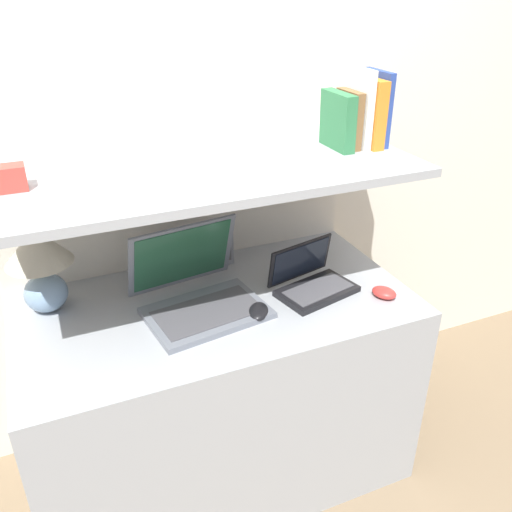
% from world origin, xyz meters
% --- Properties ---
extents(wall_back, '(6.00, 0.05, 2.40)m').
position_xyz_m(wall_back, '(0.00, 0.76, 1.20)').
color(wall_back, silver).
rests_on(wall_back, ground_plane).
extents(desk, '(1.32, 0.70, 0.76)m').
position_xyz_m(desk, '(0.00, 0.35, 0.38)').
color(desk, '#999EA3').
rests_on(desk, ground_plane).
extents(back_riser, '(1.32, 0.04, 1.20)m').
position_xyz_m(back_riser, '(0.00, 0.72, 0.60)').
color(back_riser, silver).
rests_on(back_riser, ground_plane).
extents(shelf, '(1.32, 0.63, 0.03)m').
position_xyz_m(shelf, '(0.00, 0.42, 1.21)').
color(shelf, '#999EA3').
rests_on(shelf, back_riser).
extents(table_lamp, '(0.21, 0.21, 0.29)m').
position_xyz_m(table_lamp, '(-0.52, 0.54, 0.95)').
color(table_lamp, '#7593B2').
rests_on(table_lamp, desk).
extents(laptop_large, '(0.42, 0.40, 0.27)m').
position_xyz_m(laptop_large, '(-0.06, 0.35, 0.82)').
color(laptop_large, slate).
rests_on(laptop_large, desk).
extents(laptop_small, '(0.30, 0.25, 0.16)m').
position_xyz_m(laptop_small, '(0.34, 0.30, 0.80)').
color(laptop_small, black).
rests_on(laptop_small, desk).
extents(computer_mouse, '(0.10, 0.12, 0.04)m').
position_xyz_m(computer_mouse, '(0.10, 0.22, 0.78)').
color(computer_mouse, black).
rests_on(computer_mouse, desk).
extents(second_mouse, '(0.10, 0.11, 0.04)m').
position_xyz_m(second_mouse, '(0.54, 0.16, 0.78)').
color(second_mouse, red).
rests_on(second_mouse, desk).
extents(router_box, '(0.10, 0.07, 0.14)m').
position_xyz_m(router_box, '(0.10, 0.62, 0.83)').
color(router_box, gray).
rests_on(router_box, desk).
extents(book_blue, '(0.02, 0.16, 0.25)m').
position_xyz_m(book_blue, '(0.62, 0.42, 1.35)').
color(book_blue, '#284293').
rests_on(book_blue, shelf).
extents(book_orange, '(0.04, 0.18, 0.22)m').
position_xyz_m(book_orange, '(0.58, 0.42, 1.34)').
color(book_orange, orange).
rests_on(book_orange, shelf).
extents(book_white, '(0.03, 0.15, 0.26)m').
position_xyz_m(book_white, '(0.55, 0.42, 1.36)').
color(book_white, silver).
rests_on(book_white, shelf).
extents(book_brown, '(0.03, 0.13, 0.19)m').
position_xyz_m(book_brown, '(0.51, 0.42, 1.32)').
color(book_brown, brown).
rests_on(book_brown, shelf).
extents(book_green, '(0.04, 0.17, 0.19)m').
position_xyz_m(book_green, '(0.47, 0.42, 1.32)').
color(book_green, '#2D7042').
rests_on(book_green, shelf).
extents(shelf_gadget, '(0.08, 0.06, 0.07)m').
position_xyz_m(shelf_gadget, '(-0.55, 0.42, 1.26)').
color(shelf_gadget, '#CC3D33').
rests_on(shelf_gadget, shelf).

